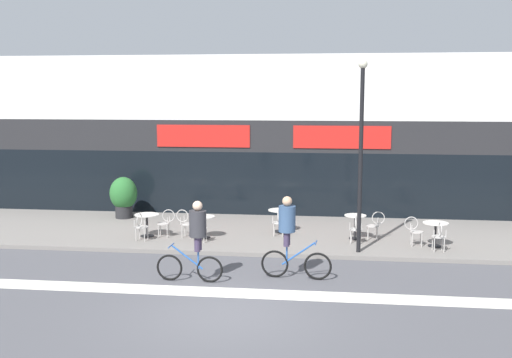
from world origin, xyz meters
name	(u,v)px	position (x,y,z in m)	size (l,w,h in m)	color
ground_plane	(227,313)	(0.00, 0.00, 0.00)	(120.00, 120.00, 0.00)	#4C4C51
sidewalk_slab	(263,233)	(0.00, 7.25, 0.06)	(40.00, 5.50, 0.12)	slate
storefront_facade	(276,135)	(0.00, 11.97, 3.06)	(40.00, 4.06, 6.16)	silver
bike_lane_stripe	(236,293)	(0.00, 1.29, 0.00)	(36.00, 0.70, 0.01)	silver
bistro_table_0	(147,220)	(-3.68, 6.12, 0.65)	(0.80, 0.80, 0.73)	black
bistro_table_1	(204,222)	(-1.79, 6.15, 0.62)	(0.68, 0.68, 0.70)	black
bistro_table_2	(280,216)	(0.55, 7.27, 0.66)	(0.78, 0.78, 0.75)	black
bistro_table_3	(355,222)	(3.01, 6.59, 0.67)	(0.69, 0.69, 0.77)	black
bistro_table_4	(435,229)	(5.38, 5.91, 0.65)	(0.77, 0.77, 0.74)	black
cafe_chair_0_near	(141,225)	(-3.68, 5.49, 0.64)	(0.43, 0.59, 0.90)	#B7B2AD
cafe_chair_0_side	(166,221)	(-3.05, 6.13, 0.64)	(0.59, 0.43, 0.90)	#B7B2AD
cafe_chair_1_near	(200,226)	(-1.79, 5.52, 0.64)	(0.42, 0.58, 0.90)	#B7B2AD
cafe_chair_1_side	(185,221)	(-2.42, 6.16, 0.64)	(0.59, 0.44, 0.90)	#B7B2AD
cafe_chair_2_near	(278,221)	(0.55, 6.64, 0.64)	(0.41, 0.58, 0.90)	#B7B2AD
cafe_chair_3_near	(356,227)	(3.00, 5.96, 0.64)	(0.44, 0.60, 0.90)	#B7B2AD
cafe_chair_3_side	(375,223)	(3.63, 6.59, 0.64)	(0.58, 0.41, 0.90)	#B7B2AD
cafe_chair_4_near	(439,234)	(5.38, 5.29, 0.64)	(0.41, 0.58, 0.90)	#B7B2AD
cafe_chair_4_side	(414,229)	(4.75, 5.91, 0.64)	(0.58, 0.41, 0.90)	#B7B2AD
planter_pot	(123,196)	(-5.41, 8.86, 0.95)	(1.01, 1.01, 1.53)	#232326
lamp_post	(361,144)	(3.04, 4.98, 3.30)	(0.26, 0.26, 5.54)	black
cyclist_0	(290,232)	(1.18, 2.61, 1.21)	(1.83, 0.53, 2.14)	black
cyclist_1	(196,235)	(-1.14, 2.03, 1.20)	(1.73, 0.49, 2.08)	black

